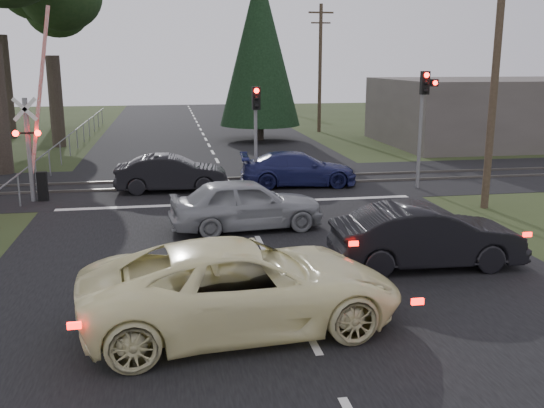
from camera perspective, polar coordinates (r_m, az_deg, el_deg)
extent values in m
plane|color=#2B3618|center=(14.47, 0.80, -7.26)|extent=(120.00, 120.00, 0.00)
cube|color=black|center=(23.99, -3.60, 1.07)|extent=(14.00, 100.00, 0.01)
cube|color=black|center=(25.94, -4.09, 2.00)|extent=(120.00, 8.00, 0.01)
cube|color=silver|center=(22.25, -3.09, 0.12)|extent=(13.00, 0.35, 0.00)
cube|color=#59544C|center=(25.15, -3.90, 1.74)|extent=(120.00, 0.12, 0.10)
cube|color=#59544C|center=(26.71, -4.26, 2.42)|extent=(120.00, 0.12, 0.10)
cylinder|color=slate|center=(23.86, -21.88, 4.69)|extent=(0.18, 0.18, 3.80)
cube|color=white|center=(23.61, -22.25, 8.25)|extent=(0.88, 0.03, 0.88)
cube|color=white|center=(23.61, -22.25, 8.25)|extent=(0.88, 0.03, 0.88)
cube|color=black|center=(23.71, -22.06, 6.21)|extent=(0.90, 0.06, 0.06)
sphere|color=#FF0C07|center=(23.72, -22.99, 6.13)|extent=(0.22, 0.22, 0.22)
sphere|color=#FF0C07|center=(23.56, -21.18, 6.25)|extent=(0.22, 0.22, 0.22)
cube|color=black|center=(24.01, -20.79, 1.55)|extent=(0.35, 0.25, 1.10)
cube|color=red|center=(23.56, -21.00, 9.81)|extent=(1.16, 0.10, 5.93)
cylinder|color=slate|center=(25.21, 13.72, 5.68)|extent=(0.14, 0.14, 3.80)
cube|color=black|center=(24.85, 14.19, 11.00)|extent=(0.32, 0.24, 0.90)
sphere|color=#FF0C07|center=(24.73, 14.36, 11.68)|extent=(0.20, 0.20, 0.20)
sphere|color=black|center=(24.74, 14.32, 10.98)|extent=(0.18, 0.18, 0.18)
sphere|color=black|center=(24.75, 14.28, 10.29)|extent=(0.18, 0.18, 0.18)
cube|color=black|center=(25.01, 15.00, 10.96)|extent=(0.28, 0.22, 0.28)
sphere|color=#FF0C07|center=(24.90, 15.12, 10.95)|extent=(0.18, 0.18, 0.18)
cylinder|color=slate|center=(24.62, -1.54, 5.18)|extent=(0.14, 0.14, 3.20)
cube|color=black|center=(24.23, -1.51, 9.92)|extent=(0.32, 0.24, 0.90)
sphere|color=#FF0C07|center=(24.09, -1.46, 10.61)|extent=(0.20, 0.20, 0.20)
sphere|color=black|center=(24.10, -1.46, 9.90)|extent=(0.18, 0.18, 0.18)
sphere|color=black|center=(24.12, -1.46, 9.19)|extent=(0.18, 0.18, 0.18)
cylinder|color=#4C3D2D|center=(22.24, 20.24, 11.01)|extent=(0.26, 0.26, 9.00)
cylinder|color=#4C3D2D|center=(44.70, 4.54, 12.54)|extent=(0.26, 0.26, 9.00)
cube|color=#4C3D2D|center=(44.81, 4.64, 17.53)|extent=(1.80, 0.12, 0.12)
cube|color=#4C3D2D|center=(44.77, 4.62, 16.63)|extent=(1.40, 0.10, 0.10)
cylinder|color=#4C3D2D|center=(69.20, -0.69, 12.84)|extent=(0.26, 0.26, 9.00)
cube|color=#4C3D2D|center=(69.28, -0.70, 16.07)|extent=(1.80, 0.12, 0.12)
cube|color=#4C3D2D|center=(69.25, -0.70, 15.49)|extent=(1.40, 0.10, 0.10)
cylinder|color=#473D33|center=(38.93, -19.66, 9.05)|extent=(0.80, 0.80, 5.40)
cylinder|color=#473D33|center=(44.60, -23.81, 10.02)|extent=(0.89, 0.89, 6.75)
cylinder|color=#473D33|center=(50.10, -19.88, 9.82)|extent=(0.80, 0.80, 5.40)
cylinder|color=#473D33|center=(39.98, -1.14, 7.46)|extent=(0.50, 0.50, 2.00)
cone|color=black|center=(39.78, -1.18, 14.64)|extent=(5.20, 5.20, 10.00)
cube|color=#59514C|center=(40.95, 20.48, 8.18)|extent=(14.00, 10.00, 4.00)
imported|color=#F3EBAE|center=(11.80, -2.77, -7.70)|extent=(6.43, 3.45, 1.72)
imported|color=black|center=(15.73, 14.35, -2.98)|extent=(4.82, 1.84, 1.57)
imported|color=gray|center=(18.63, -2.44, 0.00)|extent=(4.86, 2.35, 1.60)
imported|color=navy|center=(25.25, 2.50, 3.30)|extent=(4.96, 2.33, 1.40)
imported|color=black|center=(24.43, -9.43, 2.85)|extent=(4.44, 1.69, 1.45)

